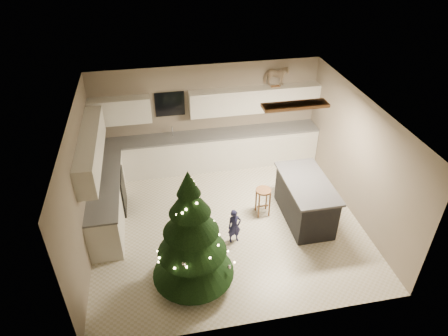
# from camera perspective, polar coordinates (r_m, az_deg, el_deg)

# --- Properties ---
(ground_plane) EXTENTS (5.50, 5.50, 0.00)m
(ground_plane) POSITION_cam_1_polar(r_m,az_deg,el_deg) (8.61, 0.45, -7.65)
(ground_plane) COLOR silver
(room_shell) EXTENTS (5.52, 5.02, 2.61)m
(room_shell) POSITION_cam_1_polar(r_m,az_deg,el_deg) (7.57, 0.67, 2.35)
(room_shell) COLOR gray
(room_shell) RESTS_ON ground_plane
(cabinetry) EXTENTS (5.50, 3.20, 2.00)m
(cabinetry) POSITION_cam_1_polar(r_m,az_deg,el_deg) (9.39, -6.99, 1.75)
(cabinetry) COLOR silver
(cabinetry) RESTS_ON ground_plane
(island) EXTENTS (0.90, 1.70, 0.95)m
(island) POSITION_cam_1_polar(r_m,az_deg,el_deg) (8.58, 11.51, -4.49)
(island) COLOR black
(island) RESTS_ON ground_plane
(bar_stool) EXTENTS (0.33, 0.33, 0.64)m
(bar_stool) POSITION_cam_1_polar(r_m,az_deg,el_deg) (8.57, 5.62, -3.96)
(bar_stool) COLOR brown
(bar_stool) RESTS_ON ground_plane
(christmas_tree) EXTENTS (1.49, 1.44, 2.39)m
(christmas_tree) POSITION_cam_1_polar(r_m,az_deg,el_deg) (6.81, -4.64, -10.27)
(christmas_tree) COLOR #3F2816
(christmas_tree) RESTS_ON ground_plane
(toddler) EXTENTS (0.30, 0.22, 0.76)m
(toddler) POSITION_cam_1_polar(r_m,az_deg,el_deg) (7.94, 1.49, -8.32)
(toddler) COLOR #1D1D3F
(toddler) RESTS_ON ground_plane
(rocking_horse) EXTENTS (0.63, 0.40, 0.51)m
(rocking_horse) POSITION_cam_1_polar(r_m,az_deg,el_deg) (9.76, 7.44, 12.90)
(rocking_horse) COLOR brown
(rocking_horse) RESTS_ON cabinetry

